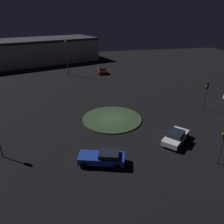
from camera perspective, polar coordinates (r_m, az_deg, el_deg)
The scene contains 9 objects.
ground_plane at distance 29.68m, azimuth 0.00°, elevation -1.99°, with size 117.50×117.50×0.00m, color black.
roundabout_island at distance 29.65m, azimuth 0.00°, elevation -1.86°, with size 8.41×8.41×0.15m, color #2D4228.
car_red at distance 53.60m, azimuth -2.85°, elevation 11.42°, with size 2.17×4.37×1.51m.
car_blue at distance 21.02m, azimuth -2.56°, elevation -12.44°, with size 4.85×2.99×1.44m.
car_white at distance 25.38m, azimuth 17.14°, elevation -6.49°, with size 4.42×4.21×1.42m.
traffic_light_northwest at distance 22.54m, azimuth 28.24°, elevation -6.86°, with size 0.37×0.39×3.87m.
traffic_light_west at distance 34.25m, azimuth 24.51°, elevation 5.21°, with size 0.36×0.30×4.45m.
streetlamp_south at distance 51.54m, azimuth -12.30°, elevation 15.12°, with size 0.44×0.44×8.25m.
store_building at distance 69.67m, azimuth -19.97°, elevation 15.54°, with size 37.83×24.28×6.99m.
Camera 1 is at (5.78, 25.73, 13.63)m, focal length 33.20 mm.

